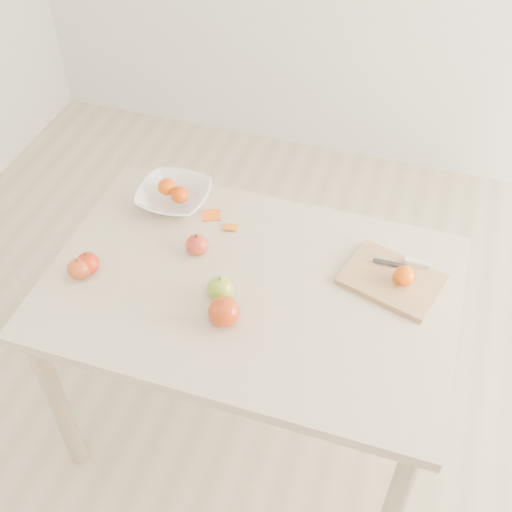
% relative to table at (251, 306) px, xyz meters
% --- Properties ---
extents(ground, '(3.50, 3.50, 0.00)m').
position_rel_table_xyz_m(ground, '(0.00, 0.00, -0.65)').
color(ground, '#C6B293').
rests_on(ground, ground).
extents(table, '(1.20, 0.80, 0.75)m').
position_rel_table_xyz_m(table, '(0.00, 0.00, 0.00)').
color(table, beige).
rests_on(table, ground).
extents(cutting_board, '(0.32, 0.27, 0.02)m').
position_rel_table_xyz_m(cutting_board, '(0.39, 0.14, 0.11)').
color(cutting_board, tan).
rests_on(cutting_board, table).
extents(board_tangerine, '(0.06, 0.06, 0.05)m').
position_rel_table_xyz_m(board_tangerine, '(0.42, 0.13, 0.14)').
color(board_tangerine, '#D35F07').
rests_on(board_tangerine, cutting_board).
extents(fruit_bowl, '(0.24, 0.24, 0.06)m').
position_rel_table_xyz_m(fruit_bowl, '(-0.36, 0.27, 0.13)').
color(fruit_bowl, white).
rests_on(fruit_bowl, table).
extents(bowl_tangerine_near, '(0.06, 0.06, 0.06)m').
position_rel_table_xyz_m(bowl_tangerine_near, '(-0.38, 0.28, 0.16)').
color(bowl_tangerine_near, '#E65C08').
rests_on(bowl_tangerine_near, fruit_bowl).
extents(bowl_tangerine_far, '(0.06, 0.06, 0.05)m').
position_rel_table_xyz_m(bowl_tangerine_far, '(-0.33, 0.25, 0.15)').
color(bowl_tangerine_far, '#CD4707').
rests_on(bowl_tangerine_far, fruit_bowl).
extents(orange_peel_a, '(0.07, 0.06, 0.01)m').
position_rel_table_xyz_m(orange_peel_a, '(-0.22, 0.24, 0.10)').
color(orange_peel_a, '#E65B10').
rests_on(orange_peel_a, table).
extents(orange_peel_b, '(0.05, 0.04, 0.01)m').
position_rel_table_xyz_m(orange_peel_b, '(-0.14, 0.21, 0.10)').
color(orange_peel_b, orange).
rests_on(orange_peel_b, table).
extents(paring_knife, '(0.17, 0.05, 0.01)m').
position_rel_table_xyz_m(paring_knife, '(0.44, 0.21, 0.12)').
color(paring_knife, white).
rests_on(paring_knife, cutting_board).
extents(apple_green, '(0.08, 0.08, 0.07)m').
position_rel_table_xyz_m(apple_green, '(-0.07, -0.07, 0.13)').
color(apple_green, olive).
rests_on(apple_green, table).
extents(apple_red_b, '(0.07, 0.07, 0.06)m').
position_rel_table_xyz_m(apple_red_b, '(-0.48, -0.10, 0.13)').
color(apple_red_b, '#8F0404').
rests_on(apple_red_b, table).
extents(apple_red_d, '(0.07, 0.07, 0.06)m').
position_rel_table_xyz_m(apple_red_d, '(-0.49, -0.12, 0.13)').
color(apple_red_d, maroon).
rests_on(apple_red_d, table).
extents(apple_red_c, '(0.09, 0.09, 0.08)m').
position_rel_table_xyz_m(apple_red_c, '(-0.03, -0.15, 0.14)').
color(apple_red_c, '#9C1109').
rests_on(apple_red_c, table).
extents(apple_red_a, '(0.07, 0.07, 0.06)m').
position_rel_table_xyz_m(apple_red_a, '(-0.20, 0.08, 0.13)').
color(apple_red_a, maroon).
rests_on(apple_red_a, table).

